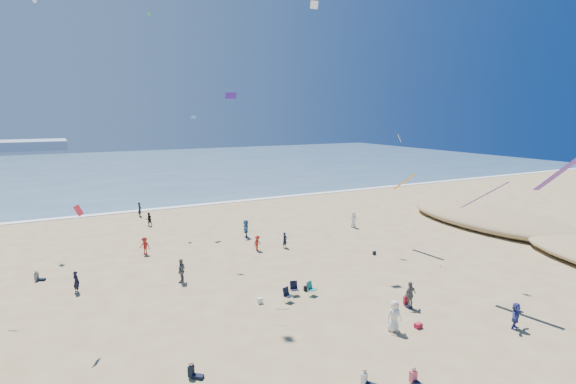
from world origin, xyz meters
TOP-DOWN VIEW (x-y plane):
  - ocean at (0.00, 95.00)m, footprint 220.00×100.00m
  - surf_line at (0.00, 45.00)m, footprint 220.00×1.20m
  - standing_flyers at (4.05, 15.69)m, footprint 34.54×49.98m
  - seated_group at (-0.32, 6.43)m, footprint 22.89×24.45m
  - chair_cluster at (4.11, 10.42)m, footprint 2.78×1.55m
  - white_tote at (1.33, 10.78)m, footprint 0.35×0.20m
  - black_backpack at (5.18, 11.22)m, footprint 0.30×0.22m
  - cooler at (8.28, 3.12)m, footprint 0.45×0.30m
  - navy_bag at (14.95, 15.62)m, footprint 0.28×0.18m
  - kites_aloft at (8.53, 13.13)m, footprint 46.62×43.91m

SIDE VIEW (x-z plane):
  - ocean at x=0.00m, z-range 0.00..0.06m
  - surf_line at x=0.00m, z-range 0.00..0.08m
  - cooler at x=8.28m, z-range 0.00..0.30m
  - navy_bag at x=14.95m, z-range 0.00..0.34m
  - black_backpack at x=5.18m, z-range 0.00..0.38m
  - white_tote at x=1.33m, z-range 0.00..0.40m
  - seated_group at x=-0.32m, z-range 0.00..0.84m
  - chair_cluster at x=4.11m, z-range 0.00..1.00m
  - standing_flyers at x=4.05m, z-range -0.09..1.81m
  - kites_aloft at x=8.53m, z-range -0.50..29.45m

